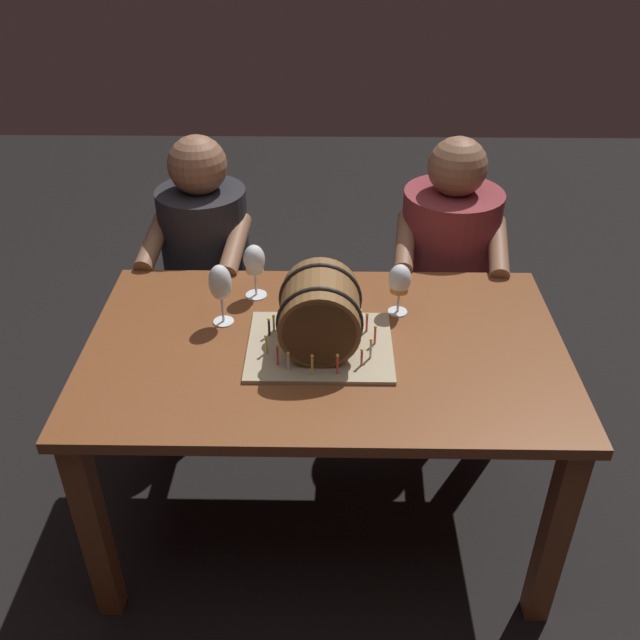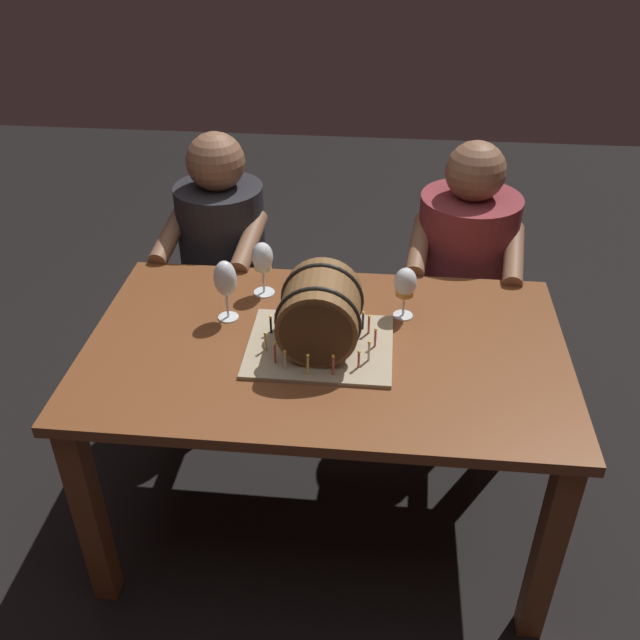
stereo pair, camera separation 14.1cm
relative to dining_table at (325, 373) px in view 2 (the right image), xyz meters
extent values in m
plane|color=black|center=(0.00, 0.00, -0.64)|extent=(8.00, 8.00, 0.00)
cube|color=brown|center=(0.00, 0.00, 0.09)|extent=(1.44, 0.88, 0.03)
cube|color=brown|center=(-0.66, -0.38, -0.29)|extent=(0.07, 0.07, 0.72)
cube|color=brown|center=(0.66, -0.38, -0.29)|extent=(0.07, 0.07, 0.72)
cube|color=brown|center=(-0.66, 0.38, -0.29)|extent=(0.07, 0.07, 0.72)
cube|color=brown|center=(0.66, 0.38, -0.29)|extent=(0.07, 0.07, 0.72)
cube|color=tan|center=(-0.01, -0.02, 0.11)|extent=(0.43, 0.35, 0.01)
cylinder|color=brown|center=(-0.01, -0.02, 0.24)|extent=(0.23, 0.23, 0.23)
cylinder|color=#46301B|center=(-0.01, -0.14, 0.24)|extent=(0.20, 0.00, 0.20)
cylinder|color=#46301B|center=(-0.01, 0.10, 0.24)|extent=(0.20, 0.00, 0.20)
torus|color=black|center=(-0.01, -0.08, 0.24)|extent=(0.25, 0.01, 0.25)
torus|color=black|center=(-0.01, 0.05, 0.24)|extent=(0.25, 0.01, 0.25)
cylinder|color=#D64C47|center=(0.15, -0.01, 0.15)|extent=(0.01, 0.01, 0.05)
sphere|color=#F9C64C|center=(0.15, -0.01, 0.18)|extent=(0.01, 0.01, 0.01)
cylinder|color=#D64C47|center=(0.13, 0.05, 0.15)|extent=(0.01, 0.01, 0.06)
sphere|color=#F9C64C|center=(0.13, 0.05, 0.18)|extent=(0.01, 0.01, 0.01)
cylinder|color=black|center=(0.11, 0.08, 0.15)|extent=(0.01, 0.01, 0.05)
sphere|color=#F9C64C|center=(0.11, 0.08, 0.18)|extent=(0.01, 0.01, 0.01)
cylinder|color=black|center=(0.02, 0.12, 0.14)|extent=(0.01, 0.01, 0.05)
sphere|color=#F9C64C|center=(0.02, 0.12, 0.17)|extent=(0.01, 0.01, 0.01)
cylinder|color=silver|center=(-0.04, 0.13, 0.15)|extent=(0.01, 0.01, 0.05)
sphere|color=#F9C64C|center=(-0.04, 0.13, 0.18)|extent=(0.01, 0.01, 0.01)
cylinder|color=#EAD666|center=(-0.10, 0.11, 0.14)|extent=(0.01, 0.01, 0.05)
sphere|color=#F9C64C|center=(-0.10, 0.11, 0.18)|extent=(0.01, 0.01, 0.01)
cylinder|color=#EAD666|center=(-0.16, 0.05, 0.14)|extent=(0.01, 0.01, 0.05)
sphere|color=#F9C64C|center=(-0.16, 0.05, 0.17)|extent=(0.01, 0.01, 0.01)
cylinder|color=black|center=(-0.17, 0.03, 0.15)|extent=(0.01, 0.01, 0.05)
sphere|color=#F9C64C|center=(-0.17, 0.03, 0.18)|extent=(0.01, 0.01, 0.01)
cylinder|color=#EAD666|center=(-0.17, -0.06, 0.15)|extent=(0.01, 0.01, 0.05)
sphere|color=#F9C64C|center=(-0.17, -0.06, 0.18)|extent=(0.01, 0.01, 0.01)
cylinder|color=#D64C47|center=(-0.13, -0.12, 0.15)|extent=(0.01, 0.01, 0.06)
sphere|color=#F9C64C|center=(-0.13, -0.12, 0.19)|extent=(0.01, 0.01, 0.01)
cylinder|color=silver|center=(-0.10, -0.14, 0.15)|extent=(0.01, 0.01, 0.05)
sphere|color=#F9C64C|center=(-0.10, -0.14, 0.18)|extent=(0.01, 0.01, 0.01)
cylinder|color=#EAD666|center=(-0.03, -0.16, 0.15)|extent=(0.01, 0.01, 0.06)
sphere|color=#F9C64C|center=(-0.03, -0.16, 0.19)|extent=(0.01, 0.01, 0.01)
cylinder|color=#D64C47|center=(0.04, -0.16, 0.15)|extent=(0.01, 0.01, 0.06)
sphere|color=#F9C64C|center=(0.04, -0.16, 0.18)|extent=(0.01, 0.01, 0.01)
cylinder|color=#D64C47|center=(0.11, -0.12, 0.14)|extent=(0.01, 0.01, 0.05)
sphere|color=#F9C64C|center=(0.11, -0.12, 0.17)|extent=(0.01, 0.01, 0.01)
cylinder|color=silver|center=(0.13, -0.08, 0.15)|extent=(0.01, 0.01, 0.06)
sphere|color=#F9C64C|center=(0.13, -0.08, 0.18)|extent=(0.01, 0.01, 0.01)
cylinder|color=white|center=(0.23, 0.18, 0.11)|extent=(0.06, 0.06, 0.00)
cylinder|color=white|center=(0.23, 0.18, 0.15)|extent=(0.01, 0.01, 0.07)
ellipsoid|color=white|center=(0.23, 0.18, 0.23)|extent=(0.07, 0.07, 0.10)
cylinder|color=#C6842D|center=(0.23, 0.18, 0.20)|extent=(0.06, 0.06, 0.03)
cylinder|color=white|center=(-0.23, 0.28, 0.11)|extent=(0.07, 0.07, 0.00)
cylinder|color=white|center=(-0.23, 0.28, 0.15)|extent=(0.01, 0.01, 0.09)
ellipsoid|color=white|center=(-0.23, 0.28, 0.25)|extent=(0.07, 0.07, 0.10)
cylinder|color=beige|center=(-0.23, 0.28, 0.22)|extent=(0.06, 0.06, 0.04)
cylinder|color=white|center=(-0.32, 0.11, 0.11)|extent=(0.06, 0.06, 0.00)
cylinder|color=white|center=(-0.32, 0.11, 0.15)|extent=(0.01, 0.01, 0.08)
ellipsoid|color=white|center=(-0.32, 0.11, 0.25)|extent=(0.07, 0.07, 0.12)
cube|color=black|center=(-0.47, 0.70, -0.42)|extent=(0.34, 0.32, 0.45)
cylinder|color=#232328|center=(-0.47, 0.70, 0.05)|extent=(0.37, 0.37, 0.49)
sphere|color=brown|center=(-0.47, 0.70, 0.40)|extent=(0.22, 0.22, 0.22)
cylinder|color=brown|center=(-0.33, 0.55, 0.15)|extent=(0.10, 0.31, 0.14)
cylinder|color=brown|center=(-0.63, 0.58, 0.15)|extent=(0.10, 0.31, 0.14)
cube|color=#4C1B1E|center=(0.47, 0.70, -0.42)|extent=(0.34, 0.32, 0.45)
cylinder|color=maroon|center=(0.47, 0.70, 0.05)|extent=(0.41, 0.41, 0.49)
sphere|color=brown|center=(0.47, 0.70, 0.40)|extent=(0.22, 0.22, 0.22)
cylinder|color=brown|center=(0.62, 0.55, 0.15)|extent=(0.11, 0.31, 0.14)
cylinder|color=brown|center=(0.29, 0.59, 0.15)|extent=(0.11, 0.31, 0.14)
camera|label=1|loc=(0.01, -1.72, 1.35)|focal=39.62mm
camera|label=2|loc=(0.15, -1.71, 1.35)|focal=39.62mm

